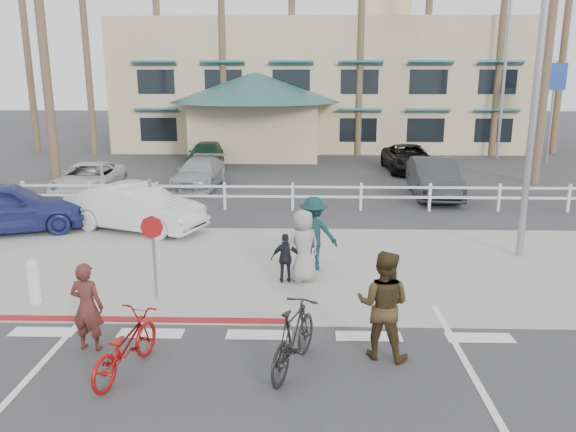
{
  "coord_description": "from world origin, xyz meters",
  "views": [
    {
      "loc": [
        0.81,
        -8.81,
        4.61
      ],
      "look_at": [
        0.44,
        3.66,
        1.5
      ],
      "focal_mm": 35.0,
      "sensor_mm": 36.0,
      "label": 1
    }
  ],
  "objects_px": {
    "car_red_compact": "(5,207)",
    "bike_red": "(125,346)",
    "sign_post": "(153,235)",
    "car_white_sedan": "(136,208)",
    "bike_black": "(294,337)"
  },
  "relations": [
    {
      "from": "car_white_sedan",
      "to": "car_red_compact",
      "type": "relative_size",
      "value": 0.93
    },
    {
      "from": "car_red_compact",
      "to": "bike_red",
      "type": "bearing_deg",
      "value": -163.29
    },
    {
      "from": "sign_post",
      "to": "car_white_sedan",
      "type": "bearing_deg",
      "value": 110.14
    },
    {
      "from": "sign_post",
      "to": "bike_black",
      "type": "xyz_separation_m",
      "value": [
        2.96,
        -2.79,
        -0.89
      ]
    },
    {
      "from": "sign_post",
      "to": "bike_red",
      "type": "bearing_deg",
      "value": -84.46
    },
    {
      "from": "sign_post",
      "to": "car_white_sedan",
      "type": "xyz_separation_m",
      "value": [
        -2.03,
        5.52,
        -0.74
      ]
    },
    {
      "from": "sign_post",
      "to": "bike_black",
      "type": "relative_size",
      "value": 1.55
    },
    {
      "from": "car_white_sedan",
      "to": "car_red_compact",
      "type": "distance_m",
      "value": 3.87
    },
    {
      "from": "car_white_sedan",
      "to": "car_red_compact",
      "type": "xyz_separation_m",
      "value": [
        -3.85,
        -0.39,
        0.08
      ]
    },
    {
      "from": "bike_red",
      "to": "car_red_compact",
      "type": "xyz_separation_m",
      "value": [
        -6.17,
        8.13,
        0.31
      ]
    },
    {
      "from": "sign_post",
      "to": "car_red_compact",
      "type": "bearing_deg",
      "value": 138.83
    },
    {
      "from": "bike_red",
      "to": "car_white_sedan",
      "type": "bearing_deg",
      "value": -60.44
    },
    {
      "from": "bike_red",
      "to": "car_white_sedan",
      "type": "distance_m",
      "value": 8.82
    },
    {
      "from": "bike_black",
      "to": "car_red_compact",
      "type": "height_order",
      "value": "car_red_compact"
    },
    {
      "from": "car_red_compact",
      "to": "sign_post",
      "type": "bearing_deg",
      "value": -151.64
    }
  ]
}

